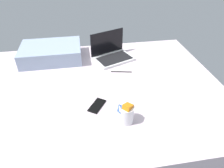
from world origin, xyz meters
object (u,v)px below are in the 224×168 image
(laptop, at_px, (112,54))
(snack_cup, at_px, (126,113))
(pillow, at_px, (51,53))
(cell_phone, at_px, (97,106))

(laptop, xyz_separation_m, snack_cup, (-0.04, -0.78, 0.02))
(laptop, bearing_deg, pillow, 150.20)
(laptop, relative_size, snack_cup, 2.81)
(snack_cup, xyz_separation_m, pillow, (-0.49, 0.86, 0.00))
(pillow, bearing_deg, cell_phone, -64.42)
(laptop, height_order, pillow, laptop)
(cell_phone, bearing_deg, snack_cup, 168.94)
(laptop, relative_size, cell_phone, 2.80)
(snack_cup, height_order, pillow, snack_cup)
(pillow, bearing_deg, laptop, -7.97)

